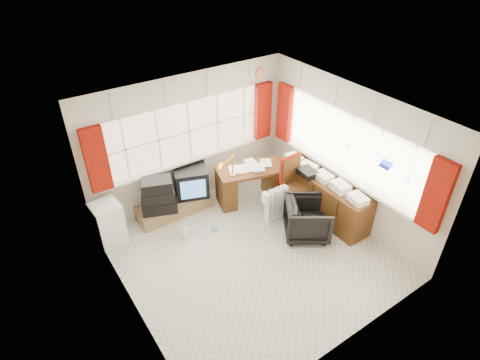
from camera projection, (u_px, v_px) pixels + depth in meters
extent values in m
plane|color=beige|center=(252.00, 254.00, 6.66)|extent=(4.00, 4.00, 0.00)
plane|color=beige|center=(189.00, 140.00, 7.32)|extent=(4.00, 0.00, 4.00)
plane|color=beige|center=(355.00, 279.00, 4.59)|extent=(4.00, 0.00, 4.00)
plane|color=beige|center=(124.00, 246.00, 5.03)|extent=(0.00, 4.00, 4.00)
plane|color=beige|center=(348.00, 155.00, 6.89)|extent=(0.00, 4.00, 4.00)
plane|color=white|center=(255.00, 117.00, 5.25)|extent=(4.00, 4.00, 0.00)
plane|color=beige|center=(189.00, 131.00, 7.20)|extent=(3.60, 0.00, 3.60)
cube|color=white|center=(192.00, 159.00, 7.50)|extent=(3.70, 0.12, 0.05)
cube|color=white|center=(125.00, 150.00, 6.63)|extent=(0.03, 0.02, 1.10)
cube|color=white|center=(159.00, 140.00, 6.91)|extent=(0.03, 0.02, 1.10)
cube|color=white|center=(189.00, 131.00, 7.19)|extent=(0.03, 0.02, 1.10)
cube|color=white|center=(218.00, 123.00, 7.47)|extent=(0.03, 0.02, 1.10)
cube|color=white|center=(244.00, 115.00, 7.75)|extent=(0.03, 0.02, 1.10)
plane|color=beige|center=(348.00, 145.00, 6.76)|extent=(0.00, 3.60, 3.60)
cube|color=white|center=(342.00, 174.00, 7.07)|extent=(0.12, 3.70, 0.05)
cube|color=white|center=(408.00, 178.00, 5.94)|extent=(0.02, 0.03, 1.10)
cube|color=white|center=(376.00, 161.00, 6.35)|extent=(0.02, 0.03, 1.10)
cube|color=white|center=(348.00, 145.00, 6.76)|extent=(0.02, 0.03, 1.10)
cube|color=white|center=(323.00, 132.00, 7.17)|extent=(0.02, 0.03, 1.10)
cube|color=white|center=(301.00, 120.00, 7.58)|extent=(0.02, 0.03, 1.10)
cube|color=#9A1B08|center=(97.00, 160.00, 6.35)|extent=(0.35, 0.10, 1.15)
cube|color=#9A1B08|center=(263.00, 111.00, 7.88)|extent=(0.35, 0.10, 1.15)
cube|color=#9A1B08|center=(284.00, 113.00, 7.82)|extent=(0.10, 0.35, 1.15)
cube|color=#9A1B08|center=(436.00, 196.00, 5.56)|extent=(0.10, 0.35, 1.15)
cube|color=beige|center=(186.00, 89.00, 6.73)|extent=(3.95, 0.08, 0.48)
cube|color=beige|center=(355.00, 101.00, 6.31)|extent=(0.08, 3.95, 0.48)
cube|color=#582D14|center=(250.00, 170.00, 7.53)|extent=(1.37, 0.93, 0.06)
cube|color=#582D14|center=(226.00, 190.00, 7.61)|extent=(0.43, 0.61, 0.66)
cube|color=#582D14|center=(273.00, 181.00, 7.86)|extent=(0.43, 0.61, 0.66)
cube|color=white|center=(250.00, 168.00, 7.51)|extent=(0.28, 0.33, 0.02)
cube|color=white|center=(250.00, 168.00, 7.51)|extent=(0.28, 0.33, 0.02)
cube|color=white|center=(250.00, 168.00, 7.51)|extent=(0.28, 0.33, 0.02)
cube|color=white|center=(250.00, 167.00, 7.51)|extent=(0.28, 0.33, 0.02)
cube|color=white|center=(250.00, 167.00, 7.50)|extent=(0.28, 0.33, 0.02)
cube|color=white|center=(250.00, 167.00, 7.50)|extent=(0.28, 0.33, 0.02)
cylinder|color=#FFA70A|center=(233.00, 175.00, 7.32)|extent=(0.11, 0.11, 0.02)
cylinder|color=#FFA70A|center=(233.00, 165.00, 7.21)|extent=(0.03, 0.03, 0.40)
cone|color=#FFA70A|center=(233.00, 158.00, 7.12)|extent=(0.18, 0.15, 0.16)
cube|color=black|center=(295.00, 209.00, 7.62)|extent=(0.46, 0.46, 0.04)
cylinder|color=silver|center=(296.00, 199.00, 7.48)|extent=(0.06, 0.06, 0.53)
cube|color=#582D14|center=(297.00, 188.00, 7.33)|extent=(0.45, 0.43, 0.06)
cube|color=#582D14|center=(290.00, 169.00, 7.32)|extent=(0.41, 0.06, 0.51)
cube|color=#9A1B08|center=(290.00, 168.00, 7.31)|extent=(0.45, 0.07, 0.53)
imported|color=black|center=(307.00, 219.00, 6.88)|extent=(1.04, 1.04, 0.69)
cube|color=white|center=(275.00, 216.00, 7.40)|extent=(0.45, 0.19, 0.09)
cube|color=white|center=(267.00, 206.00, 7.13)|extent=(0.03, 0.13, 0.58)
cube|color=white|center=(270.00, 205.00, 7.16)|extent=(0.03, 0.13, 0.58)
cube|color=white|center=(273.00, 203.00, 7.19)|extent=(0.03, 0.13, 0.58)
cube|color=white|center=(276.00, 202.00, 7.22)|extent=(0.03, 0.13, 0.58)
cube|color=white|center=(279.00, 201.00, 7.25)|extent=(0.03, 0.13, 0.58)
cube|color=white|center=(282.00, 200.00, 7.28)|extent=(0.03, 0.13, 0.58)
cube|color=white|center=(285.00, 199.00, 7.31)|extent=(0.03, 0.13, 0.58)
cube|color=#582D14|center=(322.00, 195.00, 7.39)|extent=(0.50, 2.00, 0.75)
cube|color=white|center=(358.00, 199.00, 6.59)|extent=(0.24, 0.32, 0.10)
cube|color=white|center=(340.00, 187.00, 6.86)|extent=(0.24, 0.32, 0.10)
cube|color=white|center=(324.00, 177.00, 7.14)|extent=(0.24, 0.32, 0.10)
cube|color=white|center=(308.00, 167.00, 7.41)|extent=(0.24, 0.32, 0.10)
cube|color=white|center=(294.00, 158.00, 7.68)|extent=(0.24, 0.32, 0.10)
cube|color=black|center=(308.00, 173.00, 7.23)|extent=(0.29, 0.36, 0.11)
cube|color=#987B4C|center=(175.00, 207.00, 7.51)|extent=(1.40, 0.50, 0.25)
cube|color=black|center=(191.00, 181.00, 7.52)|extent=(0.75, 0.72, 0.55)
cube|color=#5193E5|center=(193.00, 189.00, 7.29)|extent=(0.44, 0.18, 0.37)
cube|color=black|center=(160.00, 205.00, 7.18)|extent=(0.71, 0.59, 0.23)
cube|color=black|center=(158.00, 195.00, 7.06)|extent=(0.66, 0.55, 0.22)
cube|color=black|center=(157.00, 185.00, 6.94)|extent=(0.60, 0.51, 0.20)
cube|color=white|center=(108.00, 223.00, 6.73)|extent=(0.48, 0.48, 0.76)
cube|color=silver|center=(125.00, 220.00, 6.63)|extent=(0.02, 0.02, 0.40)
imported|color=white|center=(184.00, 231.00, 6.91)|extent=(0.13, 0.13, 0.30)
imported|color=#83C4B9|center=(215.00, 227.00, 7.09)|extent=(0.08, 0.08, 0.18)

